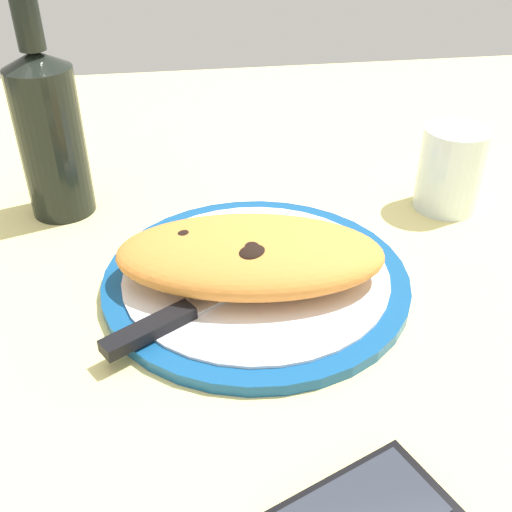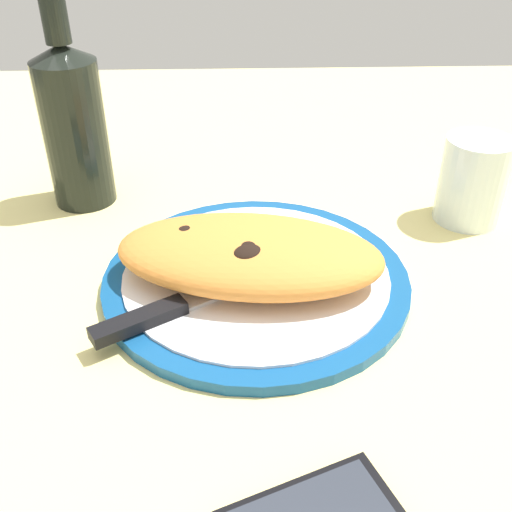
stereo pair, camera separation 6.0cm
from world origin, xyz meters
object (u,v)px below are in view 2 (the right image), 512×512
object	(u,v)px
plate	(256,278)
wine_bottle	(74,123)
fork	(247,237)
water_glass	(472,186)
knife	(174,308)
calzone	(249,254)

from	to	relation	value
plate	wine_bottle	world-z (taller)	wine_bottle
plate	fork	xyz separation A→B (cm)	(0.74, -6.45, 0.99)
plate	water_glass	size ratio (longest dim) A/B	3.04
fork	knife	bearing A→B (deg)	60.48
calzone	water_glass	xyz separation A→B (cm)	(-26.72, -13.21, 0.33)
knife	wine_bottle	bearing A→B (deg)	-62.21
plate	wine_bottle	bearing A→B (deg)	-42.07
plate	water_glass	bearing A→B (deg)	-154.16
fork	wine_bottle	bearing A→B (deg)	-31.81
calzone	fork	distance (cm)	7.46
plate	knife	bearing A→B (deg)	37.99
calzone	wine_bottle	xyz separation A→B (cm)	(20.53, -19.76, 6.19)
water_glass	calzone	bearing A→B (deg)	26.31
plate	water_glass	world-z (taller)	water_glass
fork	wine_bottle	size ratio (longest dim) A/B	0.69
plate	knife	distance (cm)	10.09
fork	wine_bottle	world-z (taller)	wine_bottle
plate	calzone	bearing A→B (deg)	41.46
plate	calzone	size ratio (longest dim) A/B	1.10
knife	water_glass	bearing A→B (deg)	-151.05
knife	water_glass	distance (cm)	38.83
knife	water_glass	world-z (taller)	water_glass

